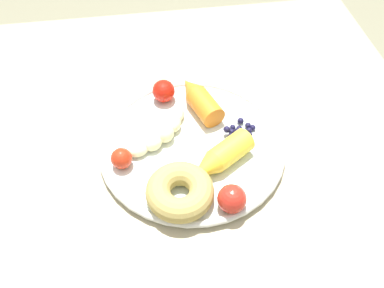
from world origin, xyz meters
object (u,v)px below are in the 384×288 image
banana (163,133)px  tomato_near (232,199)px  plate (192,145)px  blueberry_pile (239,130)px  carrot_orange (199,99)px  donut (180,191)px  carrot_yellow (220,158)px  dining_table (160,164)px  tomato_mid (164,91)px  tomato_far (121,158)px

banana → tomato_near: 0.17m
plate → blueberry_pile: 0.08m
carrot_orange → blueberry_pile: carrot_orange is taller
banana → tomato_near: (0.08, -0.15, 0.01)m
donut → tomato_near: size_ratio=2.37×
banana → plate: bearing=-23.4°
plate → banana: 0.05m
banana → blueberry_pile: bearing=-3.0°
carrot_orange → carrot_yellow: (0.01, -0.13, -0.00)m
carrot_orange → dining_table: bearing=-156.9°
carrot_orange → tomato_mid: same height
banana → tomato_mid: size_ratio=2.58×
blueberry_pile → tomato_mid: size_ratio=1.41×
dining_table → banana: (0.01, -0.03, 0.12)m
plate → blueberry_pile: size_ratio=5.36×
dining_table → donut: bearing=-81.5°
tomato_far → tomato_near: bearing=-33.0°
banana → donut: 0.12m
dining_table → tomato_near: size_ratio=22.59×
dining_table → tomato_far: bearing=-128.2°
plate → tomato_mid: size_ratio=7.57×
banana → donut: donut is taller
tomato_far → dining_table: bearing=51.8°
blueberry_pile → tomato_mid: (-0.12, 0.10, 0.01)m
donut → blueberry_pile: bearing=44.7°
tomato_mid → carrot_yellow: bearing=-66.4°
donut → blueberry_pile: size_ratio=1.75×
tomato_mid → plate: bearing=-72.9°
plate → tomato_near: 0.13m
carrot_orange → tomato_near: 0.21m
dining_table → tomato_mid: (0.02, 0.06, 0.13)m
donut → tomato_near: 0.08m
banana → carrot_orange: 0.10m
carrot_yellow → donut: bearing=-143.5°
tomato_far → blueberry_pile: bearing=11.3°
dining_table → carrot_orange: (0.08, 0.03, 0.13)m
donut → blueberry_pile: donut is taller
tomato_mid → tomato_far: 0.16m
dining_table → carrot_orange: 0.16m
plate → tomato_near: tomato_near is taller
carrot_yellow → tomato_far: 0.15m
dining_table → carrot_orange: carrot_orange is taller
tomato_near → tomato_far: 0.18m
banana → blueberry_pile: size_ratio=1.83×
tomato_near → dining_table: bearing=118.2°
plate → banana: (-0.05, 0.02, 0.02)m
carrot_yellow → donut: (-0.07, -0.05, -0.00)m
carrot_orange → carrot_yellow: size_ratio=0.98×
carrot_orange → donut: bearing=-107.4°
dining_table → plate: 0.13m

